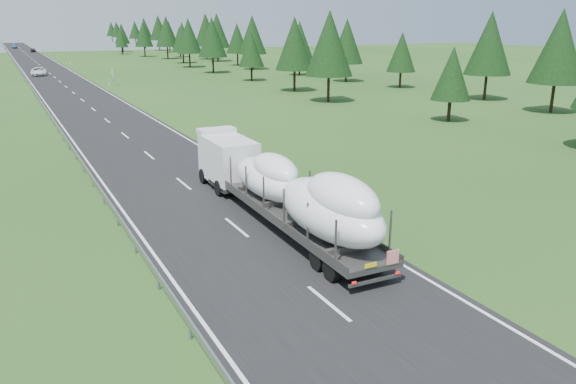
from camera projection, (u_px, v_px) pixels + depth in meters
name	position (u px, v px, depth m)	size (l,w,h in m)	color
ground	(328.00, 304.00, 20.77)	(400.00, 400.00, 0.00)	#244617
road_surface	(54.00, 77.00, 105.85)	(10.00, 400.00, 0.02)	black
guardrail	(23.00, 75.00, 103.31)	(0.10, 400.00, 0.76)	slate
marker_posts	(59.00, 57.00, 155.33)	(0.13, 350.08, 1.00)	silver
highway_sign	(112.00, 74.00, 91.46)	(0.08, 0.90, 2.60)	slate
tree_line_right	(241.00, 36.00, 124.87)	(26.66, 324.71, 12.53)	black
boat_truck	(285.00, 186.00, 28.06)	(3.01, 18.54, 3.99)	silver
distant_van	(38.00, 72.00, 107.97)	(2.63, 5.69, 1.58)	white
distant_car_dark	(33.00, 50.00, 191.30)	(1.57, 3.90, 1.33)	black
distant_car_blue	(14.00, 46.00, 218.50)	(1.67, 4.80, 1.58)	#192C47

